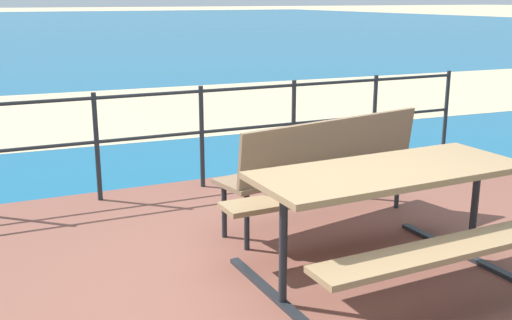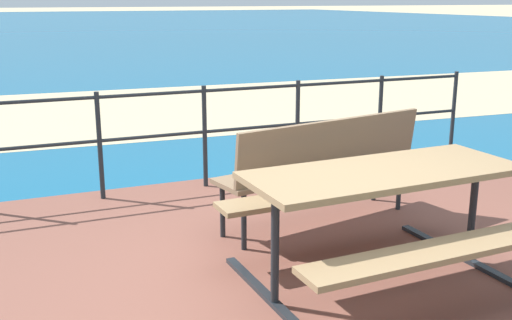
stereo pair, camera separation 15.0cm
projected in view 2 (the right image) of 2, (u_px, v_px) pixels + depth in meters
ground_plane at (323, 296)px, 3.90m from camera, size 240.00×240.00×0.00m
patio_paving at (323, 292)px, 3.89m from camera, size 6.40×5.20×0.06m
sea_water at (22, 27)px, 39.55m from camera, size 90.00×90.00×0.01m
beach_strip at (116, 111)px, 10.21m from camera, size 54.17×7.48×0.01m
picnic_table at (383, 198)px, 3.82m from camera, size 1.78×1.44×0.75m
park_bench at (324, 160)px, 4.82m from camera, size 1.79×0.74×0.88m
railing_fence at (205, 125)px, 5.83m from camera, size 5.94×0.04×0.98m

